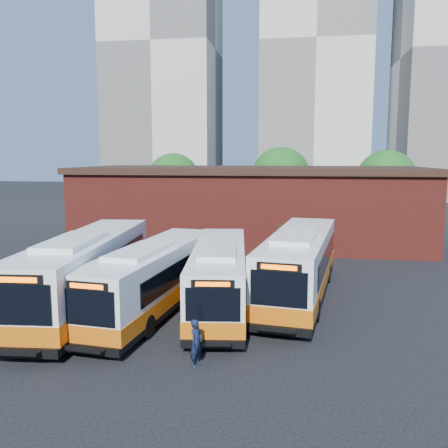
# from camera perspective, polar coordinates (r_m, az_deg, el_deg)

# --- Properties ---
(ground) EXTENTS (220.00, 220.00, 0.00)m
(ground) POSITION_cam_1_polar(r_m,az_deg,el_deg) (21.91, -1.81, -11.28)
(ground) COLOR black
(bus_west) EXTENTS (3.81, 13.64, 3.67)m
(bus_west) POSITION_cam_1_polar(r_m,az_deg,el_deg) (23.86, -16.21, -5.80)
(bus_west) COLOR white
(bus_west) RESTS_ON ground
(bus_midwest) EXTENTS (3.74, 12.20, 3.28)m
(bus_midwest) POSITION_cam_1_polar(r_m,az_deg,el_deg) (22.72, -8.49, -6.72)
(bus_midwest) COLOR white
(bus_midwest) RESTS_ON ground
(bus_mideast) EXTENTS (3.74, 11.87, 3.19)m
(bus_mideast) POSITION_cam_1_polar(r_m,az_deg,el_deg) (23.05, -0.55, -6.52)
(bus_mideast) COLOR white
(bus_mideast) RESTS_ON ground
(bus_east) EXTENTS (4.40, 13.29, 3.57)m
(bus_east) POSITION_cam_1_polar(r_m,az_deg,el_deg) (24.96, 9.07, -5.08)
(bus_east) COLOR white
(bus_east) RESTS_ON ground
(transit_worker) EXTENTS (0.58, 0.71, 1.68)m
(transit_worker) POSITION_cam_1_polar(r_m,az_deg,el_deg) (17.03, -3.34, -14.10)
(transit_worker) COLOR black
(transit_worker) RESTS_ON ground
(depot_building) EXTENTS (28.60, 12.60, 6.40)m
(depot_building) POSITION_cam_1_polar(r_m,az_deg,el_deg) (40.69, 3.31, 2.44)
(depot_building) COLOR maroon
(depot_building) RESTS_ON ground
(tree_west) EXTENTS (6.00, 6.00, 7.65)m
(tree_west) POSITION_cam_1_polar(r_m,az_deg,el_deg) (54.16, -6.09, 5.30)
(tree_west) COLOR #382314
(tree_west) RESTS_ON ground
(tree_mid) EXTENTS (6.56, 6.56, 8.36)m
(tree_mid) POSITION_cam_1_polar(r_m,az_deg,el_deg) (54.39, 6.84, 5.75)
(tree_mid) COLOR #382314
(tree_mid) RESTS_ON ground
(tree_east) EXTENTS (6.24, 6.24, 7.96)m
(tree_east) POSITION_cam_1_polar(r_m,az_deg,el_deg) (52.19, 18.92, 5.00)
(tree_east) COLOR #382314
(tree_east) RESTS_ON ground
(tower_left) EXTENTS (20.00, 18.00, 56.20)m
(tower_left) POSITION_cam_1_polar(r_m,az_deg,el_deg) (98.03, -7.20, 20.17)
(tower_left) COLOR beige
(tower_left) RESTS_ON ground
(tower_center) EXTENTS (22.00, 20.00, 61.20)m
(tower_center) POSITION_cam_1_polar(r_m,az_deg,el_deg) (108.83, 10.86, 20.22)
(tower_center) COLOR silver
(tower_center) RESTS_ON ground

